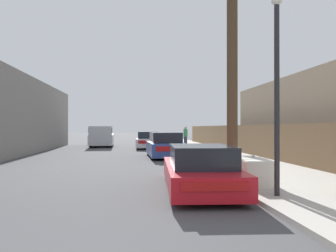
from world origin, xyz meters
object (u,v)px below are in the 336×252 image
at_px(car_parked_mid, 165,146).
at_px(utility_pole, 232,57).
at_px(pickup_truck, 102,137).
at_px(pedestrian, 186,136).
at_px(street_lamp, 277,78).
at_px(car_parked_far, 149,140).
at_px(parked_sports_car_red, 200,170).
at_px(discarded_fridge, 252,171).

relative_size(car_parked_mid, utility_pole, 0.57).
height_order(pickup_truck, pedestrian, pedestrian).
bearing_deg(street_lamp, pedestrian, 86.98).
relative_size(street_lamp, pedestrian, 2.75).
xyz_separation_m(street_lamp, pedestrian, (1.04, 19.60, -1.81)).
distance_m(car_parked_mid, utility_pole, 8.29).
distance_m(car_parked_far, pedestrian, 3.13).
xyz_separation_m(car_parked_far, pickup_truck, (-3.98, 2.91, 0.25)).
xyz_separation_m(parked_sports_car_red, car_parked_far, (-0.54, 17.68, 0.09)).
height_order(car_parked_mid, utility_pole, utility_pole).
bearing_deg(parked_sports_car_red, pickup_truck, 106.03).
height_order(pickup_truck, utility_pole, utility_pole).
height_order(parked_sports_car_red, pickup_truck, pickup_truck).
distance_m(parked_sports_car_red, utility_pole, 4.46).
xyz_separation_m(pickup_truck, utility_pole, (6.11, -18.35, 3.18)).
height_order(pickup_truck, street_lamp, street_lamp).
bearing_deg(utility_pole, street_lamp, -91.36).
distance_m(discarded_fridge, parked_sports_car_red, 1.56).
relative_size(discarded_fridge, utility_pole, 0.23).
xyz_separation_m(discarded_fridge, pickup_truck, (-6.06, 20.31, 0.42)).
relative_size(pickup_truck, pedestrian, 3.41).
height_order(utility_pole, pedestrian, utility_pole).
relative_size(discarded_fridge, parked_sports_car_red, 0.38).
distance_m(parked_sports_car_red, car_parked_far, 17.69).
height_order(car_parked_far, utility_pole, utility_pole).
bearing_deg(street_lamp, pickup_truck, 105.30).
distance_m(discarded_fridge, pedestrian, 17.94).
distance_m(pickup_truck, street_lamp, 22.89).
height_order(parked_sports_car_red, car_parked_far, car_parked_far).
distance_m(parked_sports_car_red, street_lamp, 3.04).
relative_size(car_parked_mid, pedestrian, 2.63).
xyz_separation_m(car_parked_far, street_lamp, (2.04, -19.09, 2.15)).
bearing_deg(street_lamp, utility_pole, 88.64).
bearing_deg(utility_pole, pedestrian, 86.59).
bearing_deg(pedestrian, utility_pole, -93.41).
bearing_deg(pickup_truck, utility_pole, 106.29).
height_order(parked_sports_car_red, pedestrian, pedestrian).
xyz_separation_m(discarded_fridge, car_parked_far, (-2.07, 17.40, 0.17)).
relative_size(car_parked_far, pedestrian, 2.64).
bearing_deg(car_parked_mid, pedestrian, 71.85).
distance_m(car_parked_mid, pickup_truck, 11.86).
xyz_separation_m(discarded_fridge, pedestrian, (1.00, 17.90, 0.51)).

